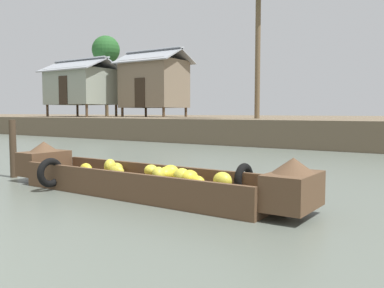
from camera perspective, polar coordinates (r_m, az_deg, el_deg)
ground_plane at (r=11.31m, az=9.28°, el=-2.64°), size 300.00×300.00×0.00m
riverbank_strip at (r=25.24m, az=23.46°, el=2.13°), size 160.00×20.00×1.07m
banana_boat at (r=6.97m, az=-6.64°, el=-4.80°), size 5.78×1.76×0.79m
stilt_house_left at (r=28.84m, az=-14.91°, el=7.65°), size 4.93×3.43×3.81m
stilt_house_mid_left at (r=26.85m, az=-5.23°, el=8.27°), size 4.44×3.18×4.26m
palm_tree_near at (r=30.83m, az=-11.69°, el=12.36°), size 1.96×1.96×5.69m
mooring_post at (r=9.53m, az=-23.27°, el=-0.58°), size 0.14×0.14×1.21m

